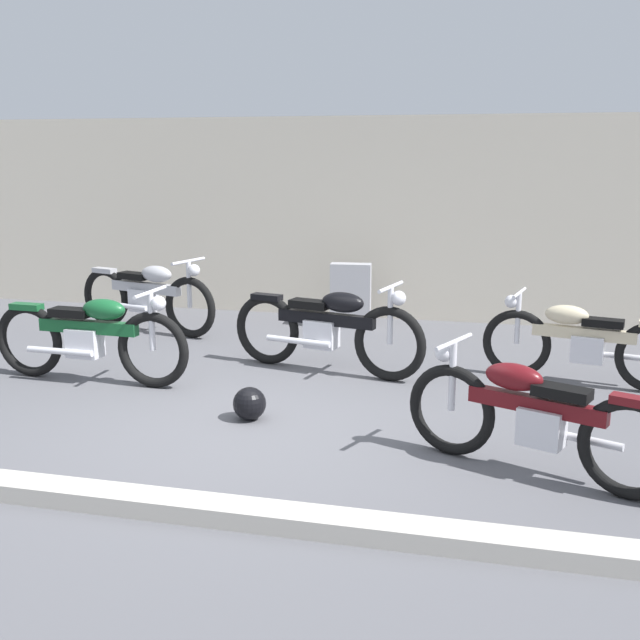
% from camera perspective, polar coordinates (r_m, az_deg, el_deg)
% --- Properties ---
extents(ground_plane, '(40.00, 40.00, 0.00)m').
position_cam_1_polar(ground_plane, '(6.30, -5.82, -8.07)').
color(ground_plane, '#56565B').
extents(building_wall, '(18.00, 0.30, 2.70)m').
position_cam_1_polar(building_wall, '(10.40, 2.53, 7.74)').
color(building_wall, beige).
rests_on(building_wall, ground_plane).
extents(curb_strip, '(18.00, 0.24, 0.12)m').
position_cam_1_polar(curb_strip, '(4.95, -12.01, -13.48)').
color(curb_strip, '#B7B2A8').
rests_on(curb_strip, ground_plane).
extents(stone_marker, '(0.53, 0.25, 0.84)m').
position_cam_1_polar(stone_marker, '(9.68, 2.33, 1.84)').
color(stone_marker, '#9E9EA3').
rests_on(stone_marker, ground_plane).
extents(helmet, '(0.28, 0.28, 0.28)m').
position_cam_1_polar(helmet, '(6.42, -5.36, -6.32)').
color(helmet, black).
rests_on(helmet, ground_plane).
extents(motorcycle_maroon, '(1.85, 0.92, 0.88)m').
position_cam_1_polar(motorcycle_maroon, '(5.45, 15.84, -7.05)').
color(motorcycle_maroon, black).
rests_on(motorcycle_maroon, ground_plane).
extents(motorcycle_black, '(2.12, 0.73, 0.96)m').
position_cam_1_polar(motorcycle_black, '(7.68, 0.58, -0.63)').
color(motorcycle_black, black).
rests_on(motorcycle_black, ground_plane).
extents(motorcycle_silver, '(2.09, 0.82, 0.96)m').
position_cam_1_polar(motorcycle_silver, '(9.71, -12.96, 1.83)').
color(motorcycle_silver, black).
rests_on(motorcycle_silver, ground_plane).
extents(motorcycle_green, '(2.12, 0.59, 0.95)m').
position_cam_1_polar(motorcycle_green, '(7.68, -16.99, -1.22)').
color(motorcycle_green, black).
rests_on(motorcycle_green, ground_plane).
extents(motorcycle_cream, '(1.92, 0.65, 0.87)m').
position_cam_1_polar(motorcycle_cream, '(7.72, 19.17, -1.59)').
color(motorcycle_cream, black).
rests_on(motorcycle_cream, ground_plane).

